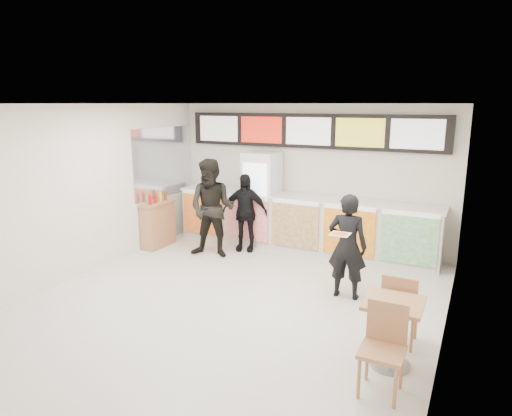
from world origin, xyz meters
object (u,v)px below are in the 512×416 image
Objects in this scene: customer_left at (212,209)px; customer_mid at (245,212)px; cafe_table at (393,321)px; condiment_ledge at (158,224)px; customer_main at (347,246)px; service_counter at (301,223)px; drinks_fridge at (261,199)px.

customer_left reaches higher than customer_mid.
cafe_table is 1.44× the size of condiment_ledge.
customer_left is at bearing -136.13° from customer_mid.
customer_main is 0.85× the size of customer_left.
customer_main is at bearing -52.32° from service_counter.
customer_left is (-0.50, -1.19, -0.02)m from drinks_fridge.
customer_mid is (-1.05, -0.54, 0.24)m from service_counter.
drinks_fridge is 1.20× the size of customer_main.
service_counter is 3.38× the size of cafe_table.
condiment_ledge is (-1.38, 0.03, -0.49)m from customer_left.
condiment_ledge is (-1.89, -1.16, -0.51)m from drinks_fridge.
condiment_ledge is at bearing -12.95° from customer_main.
customer_left reaches higher than service_counter.
customer_main is 2.90m from customer_mid.
customer_left is 4.65m from cafe_table.
customer_mid is (0.39, 0.63, -0.17)m from customer_left.
service_counter is 1.03m from drinks_fridge.
cafe_table is (1.01, -1.69, -0.27)m from customer_main.
cafe_table is at bearing -55.37° from customer_mid.
drinks_fridge is 1.29m from customer_left.
customer_mid reaches higher than cafe_table.
customer_left is at bearing 147.78° from cafe_table.
drinks_fridge is at bearing 31.61° from condiment_ledge.
customer_main reaches higher than cafe_table.
drinks_fridge is at bearing 132.99° from cafe_table.
drinks_fridge is (-0.93, 0.02, 0.43)m from service_counter.
customer_main is at bearing 120.46° from cafe_table.
customer_left reaches higher than customer_main.
condiment_ledge is (-5.32, 2.47, -0.07)m from cafe_table.
customer_main is 1.02× the size of cafe_table.
customer_main is at bearing -43.13° from customer_mid.
cafe_table is at bearing -24.95° from condiment_ledge.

